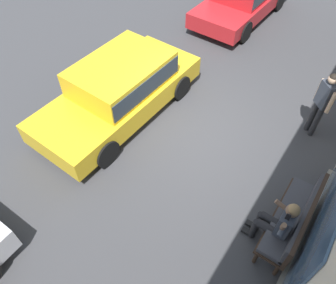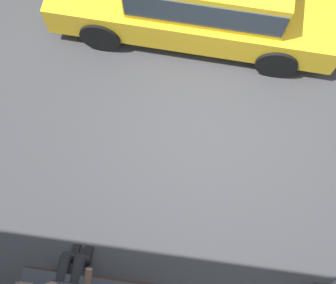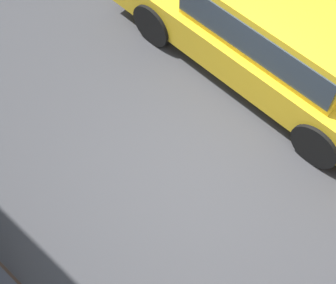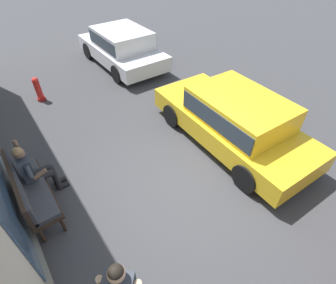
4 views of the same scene
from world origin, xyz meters
The scene contains 2 objects.
ground_plane centered at (0.00, 0.00, 0.00)m, with size 60.00×60.00×0.00m, color #38383A.
person_on_phone centered at (1.58, 2.67, 0.73)m, with size 0.73×0.74×1.38m.
Camera 2 is at (0.33, 2.60, 6.02)m, focal length 45.00 mm.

